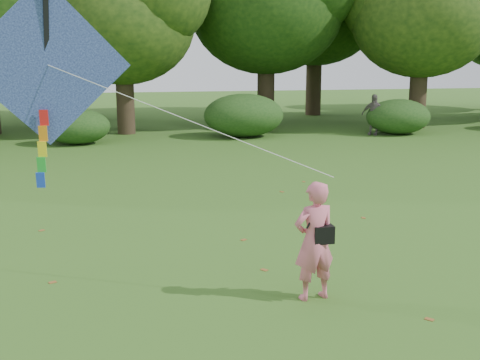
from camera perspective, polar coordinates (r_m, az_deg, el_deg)
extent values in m
plane|color=#265114|center=(8.76, 5.19, -12.24)|extent=(100.00, 100.00, 0.00)
imported|color=#DA667D|center=(8.89, 7.05, -5.76)|extent=(0.72, 0.54, 1.78)
imported|color=#645B59|center=(27.48, 12.54, 6.07)|extent=(1.11, 1.01, 1.82)
cube|color=black|center=(8.87, 7.87, -5.10)|extent=(0.30, 0.20, 0.26)
cylinder|color=black|center=(8.73, 7.21, -3.01)|extent=(0.33, 0.14, 0.47)
cube|color=#2A71B6|center=(10.32, -17.86, 10.38)|extent=(2.67, 0.44, 2.67)
cube|color=black|center=(10.35, -17.84, 10.38)|extent=(0.25, 0.59, 2.42)
cylinder|color=white|center=(9.21, -5.55, 5.91)|extent=(4.09, 2.30, 1.57)
cube|color=red|center=(10.40, -18.10, 5.64)|extent=(0.14, 0.06, 0.26)
cube|color=orange|center=(10.43, -18.17, 4.21)|extent=(0.14, 0.06, 0.26)
cube|color=yellow|center=(10.47, -18.24, 2.79)|extent=(0.14, 0.06, 0.26)
cube|color=green|center=(10.52, -18.31, 1.39)|extent=(0.14, 0.06, 0.26)
cube|color=blue|center=(10.57, -18.38, 0.00)|extent=(0.14, 0.06, 0.26)
cylinder|color=#3A2D1E|center=(27.72, -10.82, 7.57)|extent=(0.80, 0.80, 3.15)
ellipsoid|color=#1E3F11|center=(27.68, -11.10, 14.47)|extent=(6.40, 6.40, 5.44)
cylinder|color=#3A2D1E|center=(30.59, 2.47, 8.65)|extent=(0.86, 0.86, 3.67)
ellipsoid|color=#1E3F11|center=(30.62, 2.54, 16.01)|extent=(7.60, 7.60, 6.46)
cylinder|color=#3A2D1E|center=(30.76, 16.52, 7.97)|extent=(0.83, 0.83, 3.43)
ellipsoid|color=#1E3F11|center=(30.75, 16.92, 14.64)|extent=(6.80, 6.80, 5.78)
cylinder|color=#3A2D1E|center=(35.30, -15.95, 8.51)|extent=(0.84, 0.84, 3.50)
ellipsoid|color=#1E3F11|center=(35.30, -16.30, 14.46)|extent=(7.00, 7.00, 5.95)
cylinder|color=#3A2D1E|center=(36.02, 7.00, 9.35)|extent=(0.90, 0.90, 4.02)
ellipsoid|color=#1E3F11|center=(36.07, 7.17, 15.96)|extent=(7.80, 7.80, 6.63)
ellipsoid|color=#264919|center=(24.97, -15.25, 4.92)|extent=(2.66, 2.09, 1.42)
ellipsoid|color=#264919|center=(26.23, 0.35, 6.15)|extent=(3.50, 2.75, 1.88)
ellipsoid|color=#264919|center=(28.06, 14.77, 5.83)|extent=(2.94, 2.31, 1.58)
cube|color=brown|center=(11.81, 0.35, -5.69)|extent=(0.14, 0.13, 0.01)
cube|color=brown|center=(10.16, -17.35, -9.24)|extent=(0.14, 0.12, 0.01)
cube|color=brown|center=(10.24, 2.31, -8.51)|extent=(0.14, 0.14, 0.01)
cube|color=brown|center=(15.87, 3.98, -1.12)|extent=(0.13, 0.14, 0.01)
cube|color=brown|center=(17.63, -18.16, -0.37)|extent=(0.12, 0.14, 0.01)
cube|color=brown|center=(8.85, 17.51, -12.48)|extent=(0.14, 0.14, 0.01)
cube|color=brown|center=(13.08, -18.30, -4.56)|extent=(0.14, 0.14, 0.01)
cube|color=brown|center=(17.16, 6.06, -0.16)|extent=(0.10, 0.13, 0.01)
cube|color=brown|center=(13.63, 11.63, -3.53)|extent=(0.10, 0.13, 0.01)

